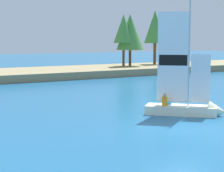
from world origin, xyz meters
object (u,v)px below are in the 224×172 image
sailboat (192,106)px  shoreline_tree_centre (124,29)px  shoreline_tree_right (155,27)px  shoreline_tree_midright (130,32)px

sailboat → shoreline_tree_centre: bearing=109.7°
shoreline_tree_right → sailboat: shoreline_tree_right is taller
sailboat → shoreline_tree_midright: bearing=108.0°
shoreline_tree_centre → shoreline_tree_midright: (1.02, 0.05, -0.38)m
shoreline_tree_midright → shoreline_tree_right: shoreline_tree_right is taller
shoreline_tree_right → sailboat: (-19.56, -27.86, -5.28)m
shoreline_tree_midright → sailboat: shoreline_tree_midright is taller
shoreline_tree_midright → sailboat: 30.16m
shoreline_tree_centre → sailboat: size_ratio=0.96×
shoreline_tree_midright → shoreline_tree_right: bearing=17.8°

